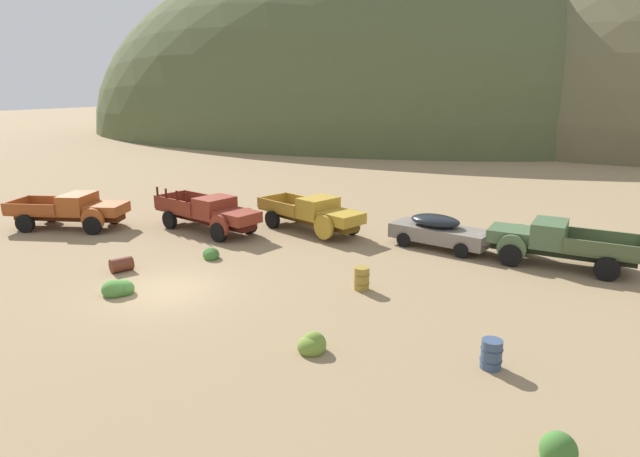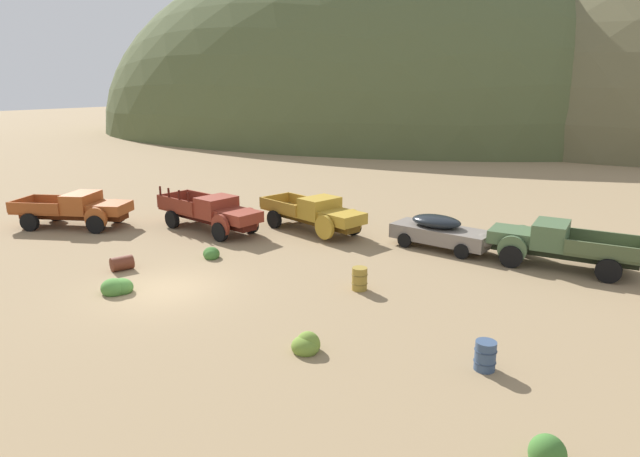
% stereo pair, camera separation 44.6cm
% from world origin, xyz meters
% --- Properties ---
extents(ground_plane, '(300.00, 300.00, 0.00)m').
position_xyz_m(ground_plane, '(0.00, 0.00, 0.00)').
color(ground_plane, '#937A56').
extents(hill_far_left, '(88.92, 54.08, 54.59)m').
position_xyz_m(hill_far_left, '(-21.00, 63.88, 0.00)').
color(hill_far_left, '#4C5633').
rests_on(hill_far_left, ground).
extents(hill_center, '(84.09, 69.70, 52.36)m').
position_xyz_m(hill_center, '(20.57, 78.96, 0.00)').
color(hill_center, brown).
rests_on(hill_center, ground).
extents(truck_oxide_orange, '(6.43, 4.11, 1.89)m').
position_xyz_m(truck_oxide_orange, '(-10.53, 5.03, 1.00)').
color(truck_oxide_orange, '#51220D').
rests_on(truck_oxide_orange, ground).
extents(truck_rust_red, '(6.80, 3.47, 2.16)m').
position_xyz_m(truck_rust_red, '(-3.45, 7.54, 1.00)').
color(truck_rust_red, '#42140D').
rests_on(truck_rust_red, ground).
extents(truck_mustard, '(6.61, 3.94, 1.89)m').
position_xyz_m(truck_mustard, '(1.41, 9.85, 1.01)').
color(truck_mustard, '#593D12').
rests_on(truck_mustard, ground).
extents(car_primer_gray, '(5.11, 2.58, 1.57)m').
position_xyz_m(car_primer_gray, '(7.96, 9.95, 0.82)').
color(car_primer_gray, slate).
rests_on(car_primer_gray, ground).
extents(truck_weathered_green, '(6.06, 2.70, 1.89)m').
position_xyz_m(truck_weathered_green, '(12.63, 9.65, 0.99)').
color(truck_weathered_green, '#232B1B').
rests_on(truck_weathered_green, ground).
extents(oil_drum_spare, '(0.61, 0.61, 0.82)m').
position_xyz_m(oil_drum_spare, '(11.85, -0.57, 0.41)').
color(oil_drum_spare, '#384C6B').
rests_on(oil_drum_spare, ground).
extents(oil_drum_foreground, '(0.61, 0.61, 0.88)m').
position_xyz_m(oil_drum_foreground, '(6.52, 3.31, 0.44)').
color(oil_drum_foreground, olive).
rests_on(oil_drum_foreground, ground).
extents(oil_drum_tipped, '(0.91, 1.04, 0.59)m').
position_xyz_m(oil_drum_tipped, '(-3.16, 0.87, 0.30)').
color(oil_drum_tipped, '#5B2819').
rests_on(oil_drum_tipped, ground).
extents(bush_front_left, '(0.75, 0.68, 0.81)m').
position_xyz_m(bush_front_left, '(13.68, -3.84, 0.21)').
color(bush_front_left, '#3D702D').
rests_on(bush_front_left, ground).
extents(bush_between_trucks, '(0.80, 0.77, 0.62)m').
position_xyz_m(bush_between_trucks, '(-0.89, 3.87, 0.16)').
color(bush_between_trucks, '#3D702D').
rests_on(bush_between_trucks, ground).
extents(bush_back_edge, '(0.82, 0.82, 0.75)m').
position_xyz_m(bush_back_edge, '(7.07, -1.86, 0.19)').
color(bush_back_edge, olive).
rests_on(bush_back_edge, ground).
extents(bush_lone_scrub, '(1.09, 1.07, 0.72)m').
position_xyz_m(bush_lone_scrub, '(-1.38, -1.06, 0.19)').
color(bush_lone_scrub, '#4C8438').
rests_on(bush_lone_scrub, ground).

